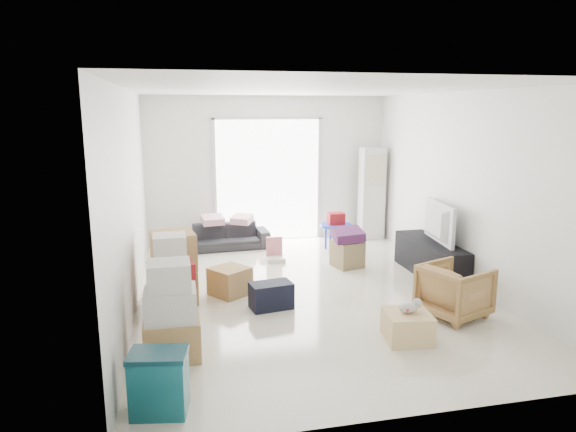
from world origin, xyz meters
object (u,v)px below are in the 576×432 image
Objects in this scene: storage_bins at (159,382)px; wood_crate at (407,326)px; sofa at (226,232)px; kids_table at (336,223)px; television at (432,237)px; ac_tower at (372,194)px; ottoman at (347,254)px; tv_console at (431,258)px; armchair at (455,288)px.

storage_bins reaches higher than wood_crate.
storage_bins is (-1.04, -5.00, -0.02)m from sofa.
wood_crate is (-0.34, -3.63, -0.33)m from kids_table.
kids_table reaches higher than storage_bins.
television is 1.91× the size of storage_bins.
kids_table is (-0.93, -0.70, -0.39)m from ac_tower.
ac_tower is at bearing 57.89° from ottoman.
kids_table is at bearing 56.75° from storage_bins.
kids_table is at bearing 83.58° from ottoman.
ac_tower is 2.34m from television.
tv_console is 2.41m from wood_crate.
armchair is at bearing -74.46° from ottoman.
storage_bins is at bearing -128.80° from ottoman.
television is 1.89m from kids_table.
kids_table reaches higher than wood_crate.
television is at bearing -88.76° from ac_tower.
armchair reaches higher than wood_crate.
storage_bins is 1.14× the size of wood_crate.
television reaches higher than ottoman.
storage_bins is at bearing -123.25° from kids_table.
wood_crate is (1.53, -4.18, -0.14)m from sofa.
armchair is 3.66m from storage_bins.
armchair is at bearing 21.09° from storage_bins.
ottoman is at bearing -5.80° from armchair.
tv_console is 3.75× the size of ottoman.
television is at bearing -40.12° from sofa.
ac_tower is 1.16× the size of sofa.
kids_table is 1.44× the size of wood_crate.
tv_console reaches higher than ottoman.
kids_table is (-0.98, 1.61, -0.10)m from television.
storage_bins is 5.32m from kids_table.
sofa is 2.79× the size of storage_bins.
armchair reaches higher than sofa.
storage_bins is at bearing 132.74° from television.
television is 4.83m from storage_bins.
ottoman is at bearing -96.42° from kids_table.
storage_bins is (-3.90, -2.83, -0.31)m from television.
storage_bins is at bearing -143.99° from tv_console.
storage_bins is (-3.85, -5.15, -0.60)m from ac_tower.
tv_console is 3.28× the size of wood_crate.
sofa is 3.64× the size of ottoman.
sofa is 2.32m from ottoman.
armchair reaches higher than television.
kids_table reaches higher than sofa.
storage_bins is at bearing -126.77° from ac_tower.
armchair is 1.04× the size of kids_table.
storage_bins reaches higher than ottoman.
television is 1.46× the size of armchair.
ottoman is at bearing 148.90° from tv_console.
television is 3.60m from sofa.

